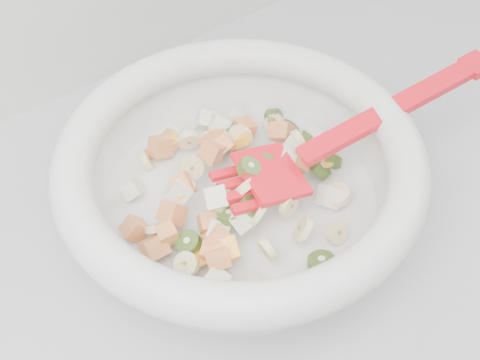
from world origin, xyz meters
TOP-DOWN VIEW (x-y plane):
  - mixing_bowl at (0.06, 1.44)m, footprint 0.46×0.37m

SIDE VIEW (x-z plane):
  - mixing_bowl at x=0.06m, z-range 0.90..1.02m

